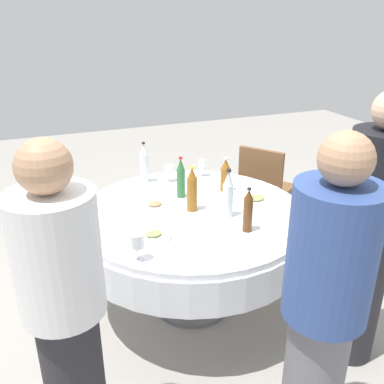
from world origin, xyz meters
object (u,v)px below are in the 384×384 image
at_px(bottle_green_inner, 181,179).
at_px(plate_left, 256,200).
at_px(wine_glass_mid, 169,170).
at_px(bottle_clear_far, 144,164).
at_px(bottle_clear_rear, 228,195).
at_px(plate_right, 155,206).
at_px(bottle_amber_mid, 225,176).
at_px(plate_west, 154,236).
at_px(wine_glass_near, 137,241).
at_px(bottle_amber_south, 193,190).
at_px(person_far, 323,311).
at_px(chair_inner, 264,185).
at_px(person_south, 65,314).
at_px(chair_front, 347,221).
at_px(dining_table, 192,230).
at_px(wine_glass_inner, 202,165).
at_px(bottle_brown_near, 248,211).
at_px(person_rear, 370,232).

bearing_deg(bottle_green_inner, plate_left, 150.20).
bearing_deg(wine_glass_mid, bottle_clear_far, -20.48).
height_order(bottle_clear_rear, bottle_clear_far, bottle_clear_rear).
bearing_deg(plate_right, bottle_green_inner, -155.85).
distance_m(bottle_amber_mid, plate_west, 0.84).
bearing_deg(wine_glass_near, bottle_amber_south, -136.70).
relative_size(plate_west, person_far, 0.13).
xyz_separation_m(bottle_amber_south, wine_glass_near, (0.48, 0.46, -0.03)).
xyz_separation_m(plate_left, person_far, (0.37, 1.20, 0.07)).
distance_m(bottle_green_inner, chair_inner, 1.11).
xyz_separation_m(plate_right, plate_left, (-0.67, 0.16, 0.00)).
relative_size(bottle_green_inner, person_far, 0.19).
height_order(bottle_green_inner, wine_glass_mid, bottle_green_inner).
bearing_deg(bottle_amber_mid, person_south, 40.96).
distance_m(chair_inner, chair_front, 0.87).
height_order(dining_table, wine_glass_inner, wine_glass_inner).
height_order(bottle_amber_south, bottle_brown_near, bottle_amber_south).
distance_m(bottle_clear_far, person_far, 1.84).
bearing_deg(dining_table, plate_left, 176.36).
bearing_deg(plate_right, bottle_clear_rear, 143.30).
relative_size(person_rear, person_south, 1.04).
bearing_deg(person_rear, dining_table, -90.00).
relative_size(bottle_clear_rear, plate_left, 1.23).
relative_size(bottle_amber_south, wine_glass_near, 1.95).
xyz_separation_m(bottle_amber_south, bottle_green_inner, (-0.00, -0.23, -0.01)).
bearing_deg(bottle_green_inner, person_far, 93.31).
bearing_deg(chair_inner, bottle_green_inner, -99.99).
height_order(bottle_amber_mid, plate_west, bottle_amber_mid).
relative_size(bottle_green_inner, plate_right, 1.41).
xyz_separation_m(dining_table, chair_inner, (-0.96, -0.68, -0.08)).
bearing_deg(person_rear, wine_glass_near, -58.05).
distance_m(plate_west, plate_left, 0.83).
bearing_deg(person_south, plate_west, -86.66).
height_order(wine_glass_near, person_far, person_far).
distance_m(wine_glass_near, plate_right, 0.65).
distance_m(bottle_amber_mid, plate_left, 0.29).
bearing_deg(wine_glass_mid, bottle_amber_mid, 135.20).
relative_size(bottle_clear_far, bottle_green_inner, 1.07).
xyz_separation_m(dining_table, plate_right, (0.21, -0.13, 0.16)).
bearing_deg(plate_left, chair_front, 169.39).
bearing_deg(plate_west, bottle_clear_far, -102.38).
bearing_deg(plate_right, person_south, 55.51).
relative_size(bottle_clear_rear, bottle_amber_mid, 1.25).
relative_size(bottle_amber_mid, person_south, 0.16).
bearing_deg(bottle_clear_far, bottle_amber_south, 104.33).
relative_size(plate_right, person_rear, 0.13).
bearing_deg(bottle_clear_rear, chair_front, 179.99).
bearing_deg(wine_glass_inner, bottle_brown_near, 83.77).
bearing_deg(plate_west, bottle_amber_mid, -144.97).
bearing_deg(bottle_amber_mid, wine_glass_inner, -83.17).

